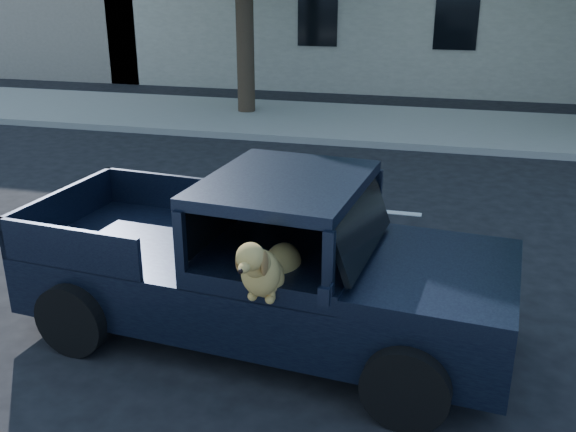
# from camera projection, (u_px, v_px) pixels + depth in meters

# --- Properties ---
(ground) EXTENTS (120.00, 120.00, 0.00)m
(ground) POSITION_uv_depth(u_px,v_px,m) (326.00, 317.00, 6.87)
(ground) COLOR black
(ground) RESTS_ON ground
(far_sidewalk) EXTENTS (60.00, 4.00, 0.15)m
(far_sidewalk) POSITION_uv_depth(u_px,v_px,m) (402.00, 126.00, 15.17)
(far_sidewalk) COLOR gray
(far_sidewalk) RESTS_ON ground
(lane_stripes) EXTENTS (21.60, 0.14, 0.01)m
(lane_stripes) POSITION_uv_depth(u_px,v_px,m) (504.00, 222.00, 9.48)
(lane_stripes) COLOR silver
(lane_stripes) RESTS_ON ground
(pickup_truck) EXTENTS (4.88, 2.63, 1.69)m
(pickup_truck) POSITION_uv_depth(u_px,v_px,m) (256.00, 283.00, 6.37)
(pickup_truck) COLOR black
(pickup_truck) RESTS_ON ground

